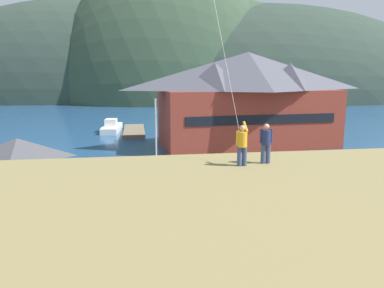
# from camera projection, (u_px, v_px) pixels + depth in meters

# --- Properties ---
(ground_plane) EXTENTS (600.00, 600.00, 0.00)m
(ground_plane) POSITION_uv_depth(u_px,v_px,m) (201.00, 211.00, 25.80)
(ground_plane) COLOR #66604C
(parking_lot_pad) EXTENTS (40.00, 20.00, 0.10)m
(parking_lot_pad) POSITION_uv_depth(u_px,v_px,m) (191.00, 189.00, 30.65)
(parking_lot_pad) COLOR gray
(parking_lot_pad) RESTS_ON ground
(bay_water) EXTENTS (360.00, 84.00, 0.03)m
(bay_water) POSITION_uv_depth(u_px,v_px,m) (155.00, 116.00, 84.11)
(bay_water) COLOR navy
(bay_water) RESTS_ON ground
(far_hill_west_ridge) EXTENTS (118.96, 47.14, 69.39)m
(far_hill_west_ridge) POSITION_uv_depth(u_px,v_px,m) (85.00, 100.00, 134.68)
(far_hill_west_ridge) COLOR #2D3D33
(far_hill_west_ridge) RESTS_ON ground
(far_hill_east_peak) EXTENTS (83.07, 66.70, 94.01)m
(far_hill_east_peak) POSITION_uv_depth(u_px,v_px,m) (169.00, 99.00, 137.13)
(far_hill_east_peak) COLOR #334733
(far_hill_east_peak) RESTS_ON ground
(far_hill_center_saddle) EXTENTS (116.41, 71.46, 74.53)m
(far_hill_center_saddle) POSITION_uv_depth(u_px,v_px,m) (204.00, 98.00, 142.96)
(far_hill_center_saddle) COLOR #334733
(far_hill_center_saddle) RESTS_ON ground
(far_hill_far_shoulder) EXTENTS (146.18, 74.64, 68.32)m
(far_hill_far_shoulder) POSITION_uv_depth(u_px,v_px,m) (269.00, 98.00, 143.10)
(far_hill_far_shoulder) COLOR #2D3D33
(far_hill_far_shoulder) RESTS_ON ground
(harbor_lodge) EXTENTS (24.02, 13.18, 12.04)m
(harbor_lodge) POSITION_uv_depth(u_px,v_px,m) (248.00, 97.00, 48.18)
(harbor_lodge) COLOR brown
(harbor_lodge) RESTS_ON ground
(storage_shed_near_lot) EXTENTS (6.02, 4.93, 4.86)m
(storage_shed_near_lot) POSITION_uv_depth(u_px,v_px,m) (20.00, 170.00, 26.81)
(storage_shed_near_lot) COLOR #756B5B
(storage_shed_near_lot) RESTS_ON ground
(wharf_dock) EXTENTS (3.20, 11.96, 0.70)m
(wharf_dock) POSITION_uv_depth(u_px,v_px,m) (134.00, 131.00, 59.16)
(wharf_dock) COLOR #70604C
(wharf_dock) RESTS_ON ground
(moored_boat_wharfside) EXTENTS (3.20, 8.05, 2.16)m
(moored_boat_wharfside) POSITION_uv_depth(u_px,v_px,m) (112.00, 127.00, 60.87)
(moored_boat_wharfside) COLOR silver
(moored_boat_wharfside) RESTS_ON ground
(parked_car_front_row_silver) EXTENTS (4.21, 2.07, 1.82)m
(parked_car_front_row_silver) POSITION_uv_depth(u_px,v_px,m) (378.00, 187.00, 27.72)
(parked_car_front_row_silver) COLOR #236633
(parked_car_front_row_silver) RESTS_ON parking_lot_pad
(parked_car_mid_row_near) EXTENTS (4.34, 2.33, 1.82)m
(parked_car_mid_row_near) POSITION_uv_depth(u_px,v_px,m) (103.00, 198.00, 25.33)
(parked_car_mid_row_near) COLOR silver
(parked_car_mid_row_near) RESTS_ON parking_lot_pad
(parked_car_corner_spot) EXTENTS (4.36, 2.37, 1.82)m
(parked_car_corner_spot) POSITION_uv_depth(u_px,v_px,m) (153.00, 171.00, 32.14)
(parked_car_corner_spot) COLOR silver
(parked_car_corner_spot) RESTS_ON parking_lot_pad
(parked_car_mid_row_center) EXTENTS (4.23, 2.12, 1.82)m
(parked_car_mid_row_center) POSITION_uv_depth(u_px,v_px,m) (250.00, 192.00, 26.48)
(parked_car_mid_row_center) COLOR #B28923
(parked_car_mid_row_center) RESTS_ON parking_lot_pad
(parked_car_front_row_red) EXTENTS (4.31, 2.28, 1.82)m
(parked_car_front_row_red) POSITION_uv_depth(u_px,v_px,m) (231.00, 170.00, 32.59)
(parked_car_front_row_red) COLOR silver
(parked_car_front_row_red) RESTS_ON parking_lot_pad
(parked_car_back_row_left) EXTENTS (4.34, 2.35, 1.82)m
(parked_car_back_row_left) POSITION_uv_depth(u_px,v_px,m) (348.00, 168.00, 33.32)
(parked_car_back_row_left) COLOR black
(parked_car_back_row_left) RESTS_ON parking_lot_pad
(parking_light_pole) EXTENTS (0.24, 0.78, 6.96)m
(parking_light_pole) POSITION_uv_depth(u_px,v_px,m) (156.00, 130.00, 34.93)
(parking_light_pole) COLOR #ADADB2
(parking_light_pole) RESTS_ON parking_lot_pad
(person_kite_flyer) EXTENTS (0.51, 0.66, 1.86)m
(person_kite_flyer) POSITION_uv_depth(u_px,v_px,m) (242.00, 144.00, 15.72)
(person_kite_flyer) COLOR #384770
(person_kite_flyer) RESTS_ON grassy_hill_foreground
(person_companion) EXTENTS (0.55, 0.40, 1.74)m
(person_companion) POSITION_uv_depth(u_px,v_px,m) (266.00, 142.00, 16.16)
(person_companion) COLOR #384770
(person_companion) RESTS_ON grassy_hill_foreground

